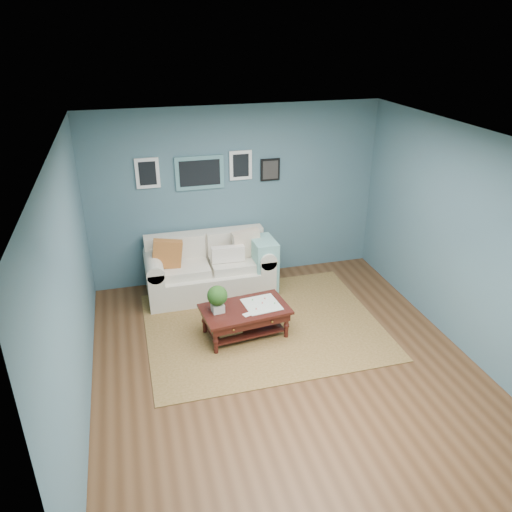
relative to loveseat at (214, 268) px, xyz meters
name	(u,v)px	position (x,y,z in m)	size (l,w,h in m)	color
room_shell	(285,262)	(0.46, -1.97, 0.96)	(5.00, 5.02, 2.70)	brown
area_rug	(263,325)	(0.44, -1.13, -0.39)	(3.11, 2.49, 0.01)	brown
loveseat	(214,268)	(0.00, 0.00, 0.00)	(1.91, 0.87, 0.98)	beige
coffee_table	(241,313)	(0.10, -1.28, -0.06)	(1.17, 0.76, 0.78)	black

